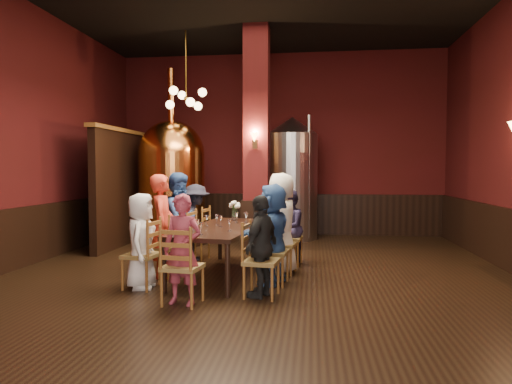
# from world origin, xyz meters

# --- Properties ---
(room) EXTENTS (10.00, 10.02, 4.50)m
(room) POSITION_xyz_m (0.00, 0.00, 2.25)
(room) COLOR black
(room) RESTS_ON ground
(wainscot_back) EXTENTS (7.90, 0.08, 1.00)m
(wainscot_back) POSITION_xyz_m (0.00, 4.96, 0.50)
(wainscot_back) COLOR black
(wainscot_back) RESTS_ON ground
(wainscot_left) EXTENTS (0.08, 9.90, 1.00)m
(wainscot_left) POSITION_xyz_m (-3.96, 0.00, 0.50)
(wainscot_left) COLOR black
(wainscot_left) RESTS_ON ground
(column) EXTENTS (0.58, 0.58, 4.50)m
(column) POSITION_xyz_m (-0.30, 2.80, 2.25)
(column) COLOR #420E10
(column) RESTS_ON ground
(partition) EXTENTS (0.22, 3.50, 2.40)m
(partition) POSITION_xyz_m (-3.20, 3.20, 1.20)
(partition) COLOR black
(partition) RESTS_ON ground
(pendant_cluster) EXTENTS (0.90, 0.90, 1.70)m
(pendant_cluster) POSITION_xyz_m (-1.80, 2.90, 3.10)
(pendant_cluster) COLOR #A57226
(pendant_cluster) RESTS_ON room
(sconce_column) EXTENTS (0.20, 0.20, 0.36)m
(sconce_column) POSITION_xyz_m (-0.30, 2.50, 2.20)
(sconce_column) COLOR black
(sconce_column) RESTS_ON column
(dining_table) EXTENTS (1.29, 2.51, 0.75)m
(dining_table) POSITION_xyz_m (-0.52, 0.39, 0.69)
(dining_table) COLOR black
(dining_table) RESTS_ON ground
(chair_0) EXTENTS (0.51, 0.51, 0.92)m
(chair_0) POSITION_xyz_m (-1.49, -0.50, 0.46)
(chair_0) COLOR brown
(chair_0) RESTS_ON ground
(person_0) EXTENTS (0.49, 0.69, 1.31)m
(person_0) POSITION_xyz_m (-1.49, -0.50, 0.65)
(person_0) COLOR white
(person_0) RESTS_ON ground
(chair_1) EXTENTS (0.51, 0.51, 0.92)m
(chair_1) POSITION_xyz_m (-1.41, 0.17, 0.46)
(chair_1) COLOR brown
(chair_1) RESTS_ON ground
(person_1) EXTENTS (0.47, 0.63, 1.56)m
(person_1) POSITION_xyz_m (-1.41, 0.17, 0.78)
(person_1) COLOR red
(person_1) RESTS_ON ground
(chair_2) EXTENTS (0.51, 0.51, 0.92)m
(chair_2) POSITION_xyz_m (-1.32, 0.82, 0.46)
(chair_2) COLOR brown
(chair_2) RESTS_ON ground
(person_2) EXTENTS (0.60, 0.84, 1.58)m
(person_2) POSITION_xyz_m (-1.32, 0.82, 0.79)
(person_2) COLOR #2A4B8C
(person_2) RESTS_ON ground
(chair_3) EXTENTS (0.51, 0.51, 0.92)m
(chair_3) POSITION_xyz_m (-1.24, 1.49, 0.46)
(chair_3) COLOR brown
(chair_3) RESTS_ON ground
(person_3) EXTENTS (0.70, 0.97, 1.36)m
(person_3) POSITION_xyz_m (-1.24, 1.49, 0.68)
(person_3) COLOR black
(person_3) RESTS_ON ground
(chair_4) EXTENTS (0.51, 0.51, 0.92)m
(chair_4) POSITION_xyz_m (0.20, -0.71, 0.46)
(chair_4) COLOR brown
(chair_4) RESTS_ON ground
(person_4) EXTENTS (0.56, 0.83, 1.31)m
(person_4) POSITION_xyz_m (0.20, -0.71, 0.65)
(person_4) COLOR black
(person_4) RESTS_ON ground
(chair_5) EXTENTS (0.51, 0.51, 0.92)m
(chair_5) POSITION_xyz_m (0.28, -0.04, 0.46)
(chair_5) COLOR brown
(chair_5) RESTS_ON ground
(person_5) EXTENTS (0.79, 1.39, 1.43)m
(person_5) POSITION_xyz_m (0.28, -0.04, 0.72)
(person_5) COLOR #345C9E
(person_5) RESTS_ON ground
(chair_6) EXTENTS (0.51, 0.51, 0.92)m
(chair_6) POSITION_xyz_m (0.36, 0.61, 0.46)
(chair_6) COLOR brown
(chair_6) RESTS_ON ground
(person_6) EXTENTS (0.70, 0.88, 1.57)m
(person_6) POSITION_xyz_m (0.36, 0.61, 0.79)
(person_6) COLOR silver
(person_6) RESTS_ON ground
(chair_7) EXTENTS (0.51, 0.51, 0.92)m
(chair_7) POSITION_xyz_m (0.44, 1.28, 0.46)
(chair_7) COLOR brown
(chair_7) RESTS_ON ground
(person_7) EXTENTS (0.39, 0.66, 1.28)m
(person_7) POSITION_xyz_m (0.44, 1.28, 0.64)
(person_7) COLOR #221D3A
(person_7) RESTS_ON ground
(chair_8) EXTENTS (0.51, 0.51, 0.92)m
(chair_8) POSITION_xyz_m (-0.71, -1.15, 0.46)
(chair_8) COLOR brown
(chair_8) RESTS_ON ground
(person_8) EXTENTS (0.54, 0.40, 1.34)m
(person_8) POSITION_xyz_m (-0.71, -1.15, 0.67)
(person_8) COLOR #943142
(person_8) RESTS_ON ground
(copper_kettle) EXTENTS (1.85, 1.85, 3.80)m
(copper_kettle) POSITION_xyz_m (-2.24, 3.25, 1.39)
(copper_kettle) COLOR black
(copper_kettle) RESTS_ON ground
(steel_vessel) EXTENTS (1.52, 1.52, 2.82)m
(steel_vessel) POSITION_xyz_m (0.36, 4.14, 1.41)
(steel_vessel) COLOR #B2B2B7
(steel_vessel) RESTS_ON ground
(rose_vase) EXTENTS (0.20, 0.20, 0.34)m
(rose_vase) POSITION_xyz_m (-0.49, 1.23, 0.98)
(rose_vase) COLOR white
(rose_vase) RESTS_ON dining_table
(wine_glass_0) EXTENTS (0.07, 0.07, 0.17)m
(wine_glass_0) POSITION_xyz_m (-0.23, 0.84, 0.83)
(wine_glass_0) COLOR white
(wine_glass_0) RESTS_ON dining_table
(wine_glass_1) EXTENTS (0.07, 0.07, 0.17)m
(wine_glass_1) POSITION_xyz_m (-0.79, 0.42, 0.83)
(wine_glass_1) COLOR white
(wine_glass_1) RESTS_ON dining_table
(wine_glass_2) EXTENTS (0.07, 0.07, 0.17)m
(wine_glass_2) POSITION_xyz_m (-0.55, 0.37, 0.83)
(wine_glass_2) COLOR white
(wine_glass_2) RESTS_ON dining_table
(wine_glass_3) EXTENTS (0.07, 0.07, 0.17)m
(wine_glass_3) POSITION_xyz_m (-0.39, 0.86, 0.83)
(wine_glass_3) COLOR white
(wine_glass_3) RESTS_ON dining_table
(wine_glass_4) EXTENTS (0.07, 0.07, 0.17)m
(wine_glass_4) POSITION_xyz_m (-0.78, -0.16, 0.83)
(wine_glass_4) COLOR white
(wine_glass_4) RESTS_ON dining_table
(wine_glass_5) EXTENTS (0.07, 0.07, 0.17)m
(wine_glass_5) POSITION_xyz_m (-0.26, 0.98, 0.83)
(wine_glass_5) COLOR white
(wine_glass_5) RESTS_ON dining_table
(wine_glass_6) EXTENTS (0.07, 0.07, 0.17)m
(wine_glass_6) POSITION_xyz_m (-0.33, -0.10, 0.83)
(wine_glass_6) COLOR white
(wine_glass_6) RESTS_ON dining_table
(wine_glass_7) EXTENTS (0.07, 0.07, 0.17)m
(wine_glass_7) POSITION_xyz_m (-0.64, -0.51, 0.83)
(wine_glass_7) COLOR white
(wine_glass_7) RESTS_ON dining_table
(wine_glass_8) EXTENTS (0.07, 0.07, 0.17)m
(wine_glass_8) POSITION_xyz_m (-0.66, 0.58, 0.83)
(wine_glass_8) COLOR white
(wine_glass_8) RESTS_ON dining_table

